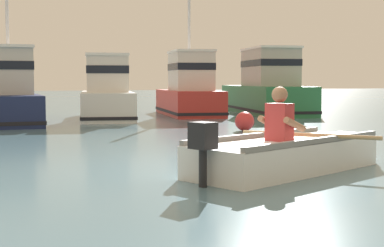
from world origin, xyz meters
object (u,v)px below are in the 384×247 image
(moored_boat_green, at_px, (266,89))
(rowboat_with_person, at_px, (289,153))
(moored_boat_white, at_px, (107,95))
(mooring_buoy, at_px, (245,121))
(moored_boat_red, at_px, (189,92))
(moored_boat_navy, at_px, (9,95))

(moored_boat_green, bearing_deg, rowboat_with_person, -118.55)
(moored_boat_white, xyz_separation_m, moored_boat_green, (6.46, 0.92, 0.14))
(moored_boat_white, xyz_separation_m, mooring_buoy, (2.12, -5.58, -0.53))
(rowboat_with_person, bearing_deg, mooring_buoy, 67.94)
(moored_boat_red, bearing_deg, moored_boat_white, -164.25)
(mooring_buoy, bearing_deg, moored_boat_red, 79.93)
(moored_boat_white, relative_size, mooring_buoy, 10.00)
(moored_boat_white, relative_size, moored_boat_red, 0.99)
(rowboat_with_person, distance_m, moored_boat_green, 14.07)
(moored_boat_red, distance_m, mooring_buoy, 6.64)
(moored_boat_green, bearing_deg, mooring_buoy, -123.77)
(moored_boat_white, height_order, mooring_buoy, moored_boat_white)
(moored_boat_red, bearing_deg, rowboat_with_person, -105.92)
(moored_boat_navy, distance_m, moored_boat_white, 3.05)
(moored_boat_green, bearing_deg, moored_boat_red, 179.95)
(rowboat_with_person, bearing_deg, moored_boat_navy, 103.77)
(moored_boat_white, height_order, moored_boat_red, moored_boat_red)
(moored_boat_navy, height_order, moored_boat_green, moored_boat_navy)
(rowboat_with_person, relative_size, moored_boat_white, 0.74)
(rowboat_with_person, height_order, moored_boat_navy, moored_boat_navy)
(moored_boat_red, distance_m, moored_boat_green, 3.19)
(moored_boat_navy, relative_size, moored_boat_white, 1.36)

